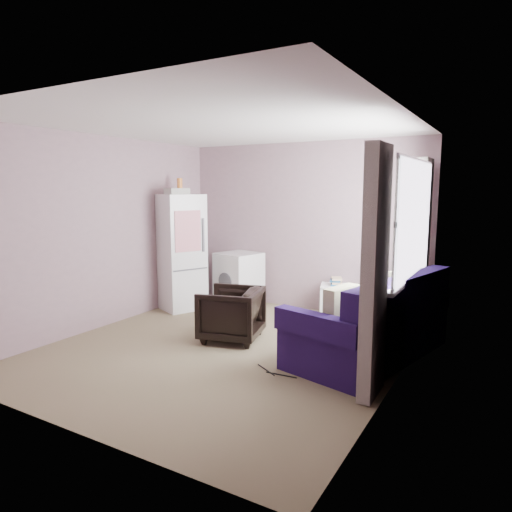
{
  "coord_description": "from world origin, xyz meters",
  "views": [
    {
      "loc": [
        2.8,
        -4.2,
        1.82
      ],
      "look_at": [
        0.05,
        0.6,
        1.0
      ],
      "focal_mm": 32.0,
      "sensor_mm": 36.0,
      "label": 1
    }
  ],
  "objects_px": {
    "armchair": "(231,311)",
    "fridge": "(181,251)",
    "side_table": "(336,299)",
    "sofa": "(374,327)",
    "washing_machine": "(239,278)"
  },
  "relations": [
    {
      "from": "armchair",
      "to": "fridge",
      "type": "height_order",
      "value": "fridge"
    },
    {
      "from": "side_table",
      "to": "sofa",
      "type": "relative_size",
      "value": 0.26
    },
    {
      "from": "washing_machine",
      "to": "sofa",
      "type": "distance_m",
      "value": 2.73
    },
    {
      "from": "fridge",
      "to": "washing_machine",
      "type": "bearing_deg",
      "value": 66.52
    },
    {
      "from": "armchair",
      "to": "side_table",
      "type": "relative_size",
      "value": 1.22
    },
    {
      "from": "armchair",
      "to": "sofa",
      "type": "bearing_deg",
      "value": 85.25
    },
    {
      "from": "armchair",
      "to": "washing_machine",
      "type": "height_order",
      "value": "washing_machine"
    },
    {
      "from": "washing_machine",
      "to": "side_table",
      "type": "height_order",
      "value": "washing_machine"
    },
    {
      "from": "sofa",
      "to": "side_table",
      "type": "bearing_deg",
      "value": 139.02
    },
    {
      "from": "armchair",
      "to": "sofa",
      "type": "distance_m",
      "value": 1.68
    },
    {
      "from": "fridge",
      "to": "washing_machine",
      "type": "xyz_separation_m",
      "value": [
        0.66,
        0.6,
        -0.45
      ]
    },
    {
      "from": "fridge",
      "to": "side_table",
      "type": "height_order",
      "value": "fridge"
    },
    {
      "from": "washing_machine",
      "to": "sofa",
      "type": "xyz_separation_m",
      "value": [
        2.46,
        -1.18,
        -0.1
      ]
    },
    {
      "from": "side_table",
      "to": "sofa",
      "type": "bearing_deg",
      "value": -54.96
    },
    {
      "from": "armchair",
      "to": "side_table",
      "type": "distance_m",
      "value": 1.74
    }
  ]
}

